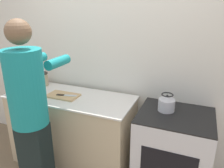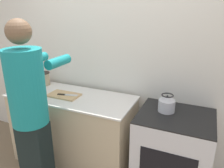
# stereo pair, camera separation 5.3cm
# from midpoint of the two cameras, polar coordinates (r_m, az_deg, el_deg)

# --- Properties ---
(wall_back) EXTENTS (8.00, 0.05, 2.60)m
(wall_back) POSITION_cam_midpoint_polar(r_m,az_deg,el_deg) (2.56, 0.24, 6.91)
(wall_back) COLOR silver
(wall_back) RESTS_ON ground_plane
(counter) EXTENTS (1.47, 0.61, 0.90)m
(counter) POSITION_cam_midpoint_polar(r_m,az_deg,el_deg) (2.74, -10.88, -11.79)
(counter) COLOR #C6B28E
(counter) RESTS_ON ground_plane
(oven) EXTENTS (0.71, 0.61, 0.89)m
(oven) POSITION_cam_midpoint_polar(r_m,az_deg,el_deg) (2.41, 14.71, -17.15)
(oven) COLOR silver
(oven) RESTS_ON ground_plane
(person) EXTENTS (0.38, 0.61, 1.78)m
(person) POSITION_cam_midpoint_polar(r_m,az_deg,el_deg) (2.16, -21.26, -6.32)
(person) COLOR black
(person) RESTS_ON ground_plane
(cutting_board) EXTENTS (0.36, 0.21, 0.02)m
(cutting_board) POSITION_cam_midpoint_polar(r_m,az_deg,el_deg) (2.55, -13.26, -2.97)
(cutting_board) COLOR tan
(cutting_board) RESTS_ON counter
(knife) EXTENTS (0.24, 0.09, 0.01)m
(knife) POSITION_cam_midpoint_polar(r_m,az_deg,el_deg) (2.52, -12.53, -2.88)
(knife) COLOR silver
(knife) RESTS_ON cutting_board
(kettle) EXTENTS (0.16, 0.16, 0.18)m
(kettle) POSITION_cam_midpoint_polar(r_m,az_deg,el_deg) (2.21, 13.39, -5.02)
(kettle) COLOR silver
(kettle) RESTS_ON oven
(bowl_prep) EXTENTS (0.15, 0.15, 0.05)m
(bowl_prep) POSITION_cam_midpoint_polar(r_m,az_deg,el_deg) (2.68, -21.68, -2.28)
(bowl_prep) COLOR #426684
(bowl_prep) RESTS_ON counter
(canister_jar) EXTENTS (0.15, 0.15, 0.17)m
(canister_jar) POSITION_cam_midpoint_polar(r_m,az_deg,el_deg) (2.95, -18.26, 1.23)
(canister_jar) COLOR tan
(canister_jar) RESTS_ON counter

